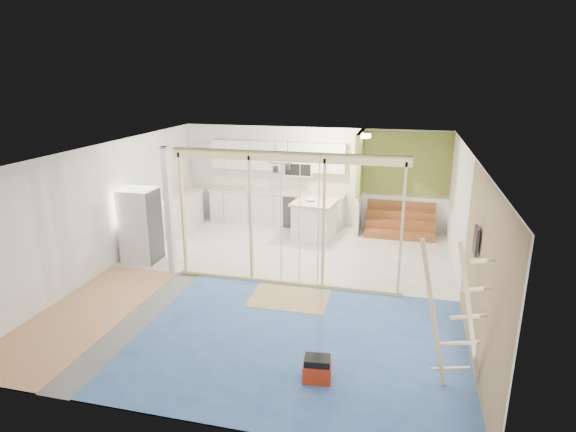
% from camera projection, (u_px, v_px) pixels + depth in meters
% --- Properties ---
extents(room, '(7.01, 8.01, 2.61)m').
position_uv_depth(room, '(271.00, 219.00, 9.02)').
color(room, slate).
rests_on(room, ground).
extents(floor_overlays, '(7.00, 8.00, 0.03)m').
position_uv_depth(floor_overlays, '(276.00, 282.00, 9.43)').
color(floor_overlays, silver).
rests_on(floor_overlays, room).
extents(stud_frame, '(4.66, 0.14, 2.60)m').
position_uv_depth(stud_frame, '(257.00, 203.00, 9.00)').
color(stud_frame, '#D6C482').
rests_on(stud_frame, room).
extents(base_cabinets, '(4.45, 2.24, 0.93)m').
position_uv_depth(base_cabinets, '(248.00, 209.00, 12.76)').
color(base_cabinets, silver).
rests_on(base_cabinets, room).
extents(upper_cabinets, '(3.60, 0.41, 0.85)m').
position_uv_depth(upper_cabinets, '(280.00, 157.00, 12.62)').
color(upper_cabinets, silver).
rests_on(upper_cabinets, room).
extents(green_partition, '(2.25, 1.51, 2.60)m').
position_uv_depth(green_partition, '(389.00, 197.00, 12.06)').
color(green_partition, olive).
rests_on(green_partition, room).
extents(pot_rack, '(0.52, 0.52, 0.72)m').
position_uv_depth(pot_rack, '(281.00, 164.00, 10.65)').
color(pot_rack, black).
rests_on(pot_rack, room).
extents(sheathing_panel, '(0.02, 4.00, 2.60)m').
position_uv_depth(sheathing_panel, '(483.00, 281.00, 6.36)').
color(sheathing_panel, '#A37859').
rests_on(sheathing_panel, room).
extents(electrical_panel, '(0.04, 0.30, 0.40)m').
position_uv_depth(electrical_panel, '(476.00, 241.00, 6.83)').
color(electrical_panel, '#353439').
rests_on(electrical_panel, room).
extents(ceiling_light, '(0.32, 0.32, 0.08)m').
position_uv_depth(ceiling_light, '(364.00, 136.00, 11.14)').
color(ceiling_light, '#FFEABF').
rests_on(ceiling_light, room).
extents(fridge, '(0.70, 0.67, 1.61)m').
position_uv_depth(fridge, '(141.00, 226.00, 10.28)').
color(fridge, silver).
rests_on(fridge, room).
extents(island, '(1.11, 1.11, 0.98)m').
position_uv_depth(island, '(314.00, 221.00, 11.69)').
color(island, white).
rests_on(island, room).
extents(bowl, '(0.28, 0.28, 0.06)m').
position_uv_depth(bowl, '(311.00, 200.00, 11.57)').
color(bowl, silver).
rests_on(bowl, island).
extents(soap_bottle_a, '(0.14, 0.15, 0.28)m').
position_uv_depth(soap_bottle_a, '(247.00, 183.00, 13.00)').
color(soap_bottle_a, silver).
rests_on(soap_bottle_a, base_cabinets).
extents(soap_bottle_b, '(0.10, 0.10, 0.18)m').
position_uv_depth(soap_bottle_b, '(312.00, 190.00, 12.49)').
color(soap_bottle_b, white).
rests_on(soap_bottle_b, base_cabinets).
extents(toolbox, '(0.40, 0.32, 0.35)m').
position_uv_depth(toolbox, '(317.00, 370.00, 6.36)').
color(toolbox, '#B32A10').
rests_on(toolbox, room).
extents(ladder, '(1.08, 0.05, 2.00)m').
position_uv_depth(ladder, '(456.00, 316.00, 5.99)').
color(ladder, beige).
rests_on(ladder, room).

